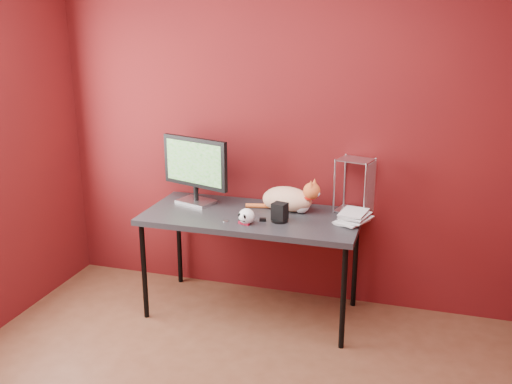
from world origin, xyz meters
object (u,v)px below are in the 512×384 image
(monitor, at_px, (195,167))
(skull_mug, at_px, (247,216))
(speaker, at_px, (280,213))
(book_stack, at_px, (346,156))
(cat, at_px, (288,199))
(desk, at_px, (252,221))

(monitor, relative_size, skull_mug, 4.66)
(skull_mug, xyz_separation_m, speaker, (0.20, 0.11, 0.01))
(book_stack, bearing_deg, cat, 167.80)
(speaker, bearing_deg, desk, 172.56)
(cat, relative_size, speaker, 4.19)
(cat, height_order, skull_mug, cat)
(monitor, distance_m, cat, 0.72)
(monitor, height_order, speaker, monitor)
(skull_mug, height_order, book_stack, book_stack)
(cat, bearing_deg, book_stack, 0.83)
(desk, bearing_deg, monitor, 164.35)
(monitor, xyz_separation_m, speaker, (0.69, -0.22, -0.21))
(monitor, height_order, book_stack, book_stack)
(cat, distance_m, book_stack, 0.55)
(book_stack, bearing_deg, monitor, 176.61)
(desk, bearing_deg, cat, 34.65)
(desk, xyz_separation_m, monitor, (-0.47, 0.13, 0.32))
(monitor, relative_size, cat, 1.01)
(skull_mug, distance_m, speaker, 0.23)
(speaker, xyz_separation_m, book_stack, (0.41, 0.15, 0.38))
(skull_mug, relative_size, book_stack, 0.13)
(desk, height_order, speaker, speaker)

